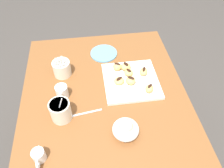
{
  "coord_description": "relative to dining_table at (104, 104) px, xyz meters",
  "views": [
    {
      "loc": [
        -0.74,
        0.06,
        1.56
      ],
      "look_at": [
        0.01,
        -0.04,
        0.72
      ],
      "focal_mm": 35.06,
      "sensor_mm": 36.0,
      "label": 1
    }
  ],
  "objects": [
    {
      "name": "ground_plane",
      "position": [
        0.0,
        0.0,
        -0.58
      ],
      "size": [
        8.0,
        8.0,
        0.0
      ],
      "primitive_type": "plane",
      "color": "#423D38"
    },
    {
      "name": "dining_table",
      "position": [
        0.0,
        0.0,
        0.0
      ],
      "size": [
        0.94,
        0.83,
        0.7
      ],
      "color": "brown",
      "rests_on": "ground_plane"
    },
    {
      "name": "pastry_plate_square",
      "position": [
        0.03,
        -0.15,
        0.14
      ],
      "size": [
        0.29,
        0.29,
        0.02
      ],
      "primitive_type": "cube",
      "color": "white",
      "rests_on": "dining_table"
    },
    {
      "name": "coffee_mug_cream_left",
      "position": [
        -0.14,
        0.21,
        0.18
      ],
      "size": [
        0.14,
        0.09,
        0.15
      ],
      "color": "silver",
      "rests_on": "dining_table"
    },
    {
      "name": "coffee_mug_cream_right",
      "position": [
        0.14,
        0.21,
        0.18
      ],
      "size": [
        0.13,
        0.09,
        0.13
      ],
      "color": "silver",
      "rests_on": "dining_table"
    },
    {
      "name": "cream_pitcher_white",
      "position": [
        -0.02,
        0.21,
        0.17
      ],
      "size": [
        0.1,
        0.06,
        0.07
      ],
      "color": "white",
      "rests_on": "dining_table"
    },
    {
      "name": "ice_cream_bowl",
      "position": [
        -0.27,
        -0.07,
        0.17
      ],
      "size": [
        0.12,
        0.12,
        0.09
      ],
      "color": "white",
      "rests_on": "dining_table"
    },
    {
      "name": "chocolate_sauce_pitcher",
      "position": [
        -0.33,
        0.3,
        0.16
      ],
      "size": [
        0.09,
        0.05,
        0.06
      ],
      "color": "white",
      "rests_on": "dining_table"
    },
    {
      "name": "saucer_sky_left",
      "position": [
        0.28,
        -0.03,
        0.13
      ],
      "size": [
        0.16,
        0.16,
        0.01
      ],
      "primitive_type": "cylinder",
      "color": "#66A8DB",
      "rests_on": "dining_table"
    },
    {
      "name": "loose_spoon_near_saucer",
      "position": [
        -0.14,
        0.12,
        0.13
      ],
      "size": [
        0.04,
        0.16,
        0.01
      ],
      "color": "silver",
      "rests_on": "dining_table"
    },
    {
      "name": "beignet_0",
      "position": [
        -0.06,
        -0.22,
        0.16
      ],
      "size": [
        0.06,
        0.06,
        0.04
      ],
      "primitive_type": "ellipsoid",
      "rotation": [
        0.0,
        0.0,
        2.61
      ],
      "color": "#E5B260",
      "rests_on": "pastry_plate_square"
    },
    {
      "name": "chocolate_drizzle_0",
      "position": [
        -0.06,
        -0.22,
        0.19
      ],
      "size": [
        0.03,
        0.03,
        0.0
      ],
      "primitive_type": "ellipsoid",
      "rotation": [
        0.0,
        0.0,
        2.32
      ],
      "color": "black",
      "rests_on": "beignet_0"
    },
    {
      "name": "beignet_1",
      "position": [
        0.01,
        -0.14,
        0.16
      ],
      "size": [
        0.07,
        0.06,
        0.04
      ],
      "primitive_type": "ellipsoid",
      "rotation": [
        0.0,
        0.0,
        4.4
      ],
      "color": "#E5B260",
      "rests_on": "pastry_plate_square"
    },
    {
      "name": "chocolate_drizzle_1",
      "position": [
        0.01,
        -0.14,
        0.19
      ],
      "size": [
        0.04,
        0.04,
        0.0
      ],
      "primitive_type": "ellipsoid",
      "rotation": [
        0.0,
        0.0,
        4.1
      ],
      "color": "black",
      "rests_on": "beignet_1"
    },
    {
      "name": "beignet_2",
      "position": [
        0.02,
        -0.08,
        0.16
      ],
      "size": [
        0.06,
        0.06,
        0.03
      ],
      "primitive_type": "ellipsoid",
      "rotation": [
        0.0,
        0.0,
        1.79
      ],
      "color": "#E5B260",
      "rests_on": "pastry_plate_square"
    },
    {
      "name": "chocolate_drizzle_2",
      "position": [
        0.02,
        -0.08,
        0.18
      ],
      "size": [
        0.04,
        0.04,
        0.0
      ],
      "primitive_type": "ellipsoid",
      "rotation": [
        0.0,
        0.0,
        2.21
      ],
      "color": "black",
      "rests_on": "beignet_2"
    },
    {
      "name": "beignet_3",
      "position": [
        0.07,
        -0.22,
        0.16
      ],
      "size": [
        0.07,
        0.06,
        0.03
      ],
      "primitive_type": "ellipsoid",
      "rotation": [
        0.0,
        0.0,
        2.7
      ],
      "color": "#E5B260",
      "rests_on": "pastry_plate_square"
    },
    {
      "name": "chocolate_drizzle_3",
      "position": [
        0.07,
        -0.22,
        0.18
      ],
      "size": [
        0.04,
        0.03,
        0.0
      ],
      "primitive_type": "ellipsoid",
      "rotation": [
        0.0,
        0.0,
        2.7
      ],
      "color": "black",
      "rests_on": "beignet_3"
    },
    {
      "name": "beignet_4",
      "position": [
        0.07,
        -0.14,
        0.16
      ],
      "size": [
        0.06,
        0.06,
        0.03
      ],
      "primitive_type": "ellipsoid",
      "rotation": [
        0.0,
        0.0,
        0.51
      ],
      "color": "#E5B260",
      "rests_on": "pastry_plate_square"
    },
    {
      "name": "chocolate_drizzle_4",
      "position": [
        0.07,
        -0.14,
        0.18
      ],
      "size": [
        0.04,
        0.03,
        0.0
      ],
      "primitive_type": "ellipsoid",
      "rotation": [
        0.0,
        0.0,
        0.54
      ],
      "color": "black",
      "rests_on": "beignet_4"
    },
    {
      "name": "beignet_5",
      "position": [
        0.12,
        -0.14,
        0.16
      ],
      "size": [
        0.06,
        0.06,
        0.04
      ],
      "primitive_type": "ellipsoid",
      "rotation": [
        0.0,
        0.0,
        0.11
      ],
      "color": "#E5B260",
      "rests_on": "pastry_plate_square"
    },
    {
      "name": "chocolate_drizzle_5",
      "position": [
        0.12,
        -0.14,
        0.18
      ],
      "size": [
        0.04,
        0.03,
        0.0
      ],
      "primitive_type": "ellipsoid",
      "rotation": [
        0.0,
        0.0,
        0.42
      ],
      "color": "black",
      "rests_on": "beignet_5"
    },
    {
      "name": "beignet_6",
      "position": [
        0.12,
        -0.09,
        0.17
      ],
      "size": [
        0.06,
        0.06,
        0.04
      ],
      "primitive_type": "ellipsoid",
      "rotation": [
        0.0,
        0.0,
        4.2
      ],
      "color": "#E5B260",
      "rests_on": "pastry_plate_square"
    },
    {
      "name": "chocolate_drizzle_6",
      "position": [
        0.12,
        -0.09,
        0.19
      ],
      "size": [
        0.03,
        0.04,
        0.0
      ],
      "primitive_type": "ellipsoid",
      "rotation": [
        0.0,
        0.0,
        4.24
      ],
      "color": "black",
      "rests_on": "beignet_6"
    }
  ]
}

